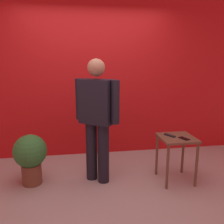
# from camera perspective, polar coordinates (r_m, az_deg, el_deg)

# --- Properties ---
(ground_plane) EXTENTS (12.00, 12.00, 0.00)m
(ground_plane) POSITION_cam_1_polar(r_m,az_deg,el_deg) (3.05, -2.12, -20.00)
(ground_plane) COLOR #9E9991
(back_wall_red) EXTENTS (6.12, 0.12, 3.33)m
(back_wall_red) POSITION_cam_1_polar(r_m,az_deg,el_deg) (4.04, -4.86, 12.79)
(back_wall_red) COLOR red
(back_wall_red) RESTS_ON ground_plane
(standing_person) EXTENTS (0.59, 0.48, 1.67)m
(standing_person) POSITION_cam_1_polar(r_m,az_deg,el_deg) (3.09, -3.71, -0.76)
(standing_person) COLOR black
(standing_person) RESTS_ON ground_plane
(side_table) EXTENTS (0.46, 0.46, 0.63)m
(side_table) POSITION_cam_1_polar(r_m,az_deg,el_deg) (3.31, 15.54, -7.85)
(side_table) COLOR brown
(side_table) RESTS_ON ground_plane
(cell_phone) EXTENTS (0.11, 0.16, 0.01)m
(cell_phone) POSITION_cam_1_polar(r_m,az_deg,el_deg) (3.21, 17.26, -6.22)
(cell_phone) COLOR black
(cell_phone) RESTS_ON side_table
(tv_remote) EXTENTS (0.12, 0.17, 0.02)m
(tv_remote) POSITION_cam_1_polar(r_m,az_deg,el_deg) (3.28, 13.92, -5.56)
(tv_remote) COLOR black
(tv_remote) RESTS_ON side_table
(potted_plant) EXTENTS (0.44, 0.44, 0.69)m
(potted_plant) POSITION_cam_1_polar(r_m,az_deg,el_deg) (3.33, -19.35, -9.95)
(potted_plant) COLOR brown
(potted_plant) RESTS_ON ground_plane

